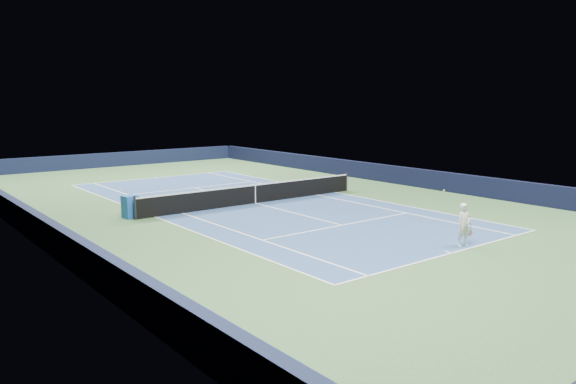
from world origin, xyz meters
TOP-DOWN VIEW (x-y plane):
  - ground at (0.00, 0.00)m, footprint 40.00×40.00m
  - wall_far at (0.00, 19.82)m, footprint 22.00×0.35m
  - wall_right at (10.82, 0.00)m, footprint 0.35×40.00m
  - wall_left at (-10.82, 0.00)m, footprint 0.35×40.00m
  - court_surface at (0.00, 0.00)m, footprint 10.97×23.77m
  - baseline_far at (0.00, 11.88)m, footprint 10.97×0.08m
  - baseline_near at (0.00, -11.88)m, footprint 10.97×0.08m
  - sideline_doubles_right at (5.49, 0.00)m, footprint 0.08×23.77m
  - sideline_doubles_left at (-5.49, 0.00)m, footprint 0.08×23.77m
  - sideline_singles_right at (4.12, 0.00)m, footprint 0.08×23.77m
  - sideline_singles_left at (-4.12, 0.00)m, footprint 0.08×23.77m
  - service_line_far at (0.00, 6.40)m, footprint 8.23×0.08m
  - service_line_near at (0.00, -6.40)m, footprint 8.23×0.08m
  - center_service_line at (0.00, 0.00)m, footprint 0.08×12.80m
  - center_mark_far at (0.00, 11.73)m, footprint 0.08×0.30m
  - center_mark_near at (0.00, -11.73)m, footprint 0.08×0.30m
  - tennis_net at (0.00, 0.00)m, footprint 12.90×0.10m
  - sponsor_cube at (-6.40, 0.53)m, footprint 0.69×0.64m
  - tennis_player at (1.11, -11.55)m, footprint 0.78×1.28m

SIDE VIEW (x-z plane):
  - ground at x=0.00m, z-range 0.00..0.00m
  - court_surface at x=0.00m, z-range 0.00..0.01m
  - baseline_far at x=0.00m, z-range 0.01..0.01m
  - baseline_near at x=0.00m, z-range 0.01..0.01m
  - sideline_doubles_right at x=5.49m, z-range 0.01..0.01m
  - sideline_doubles_left at x=-5.49m, z-range 0.01..0.01m
  - sideline_singles_right at x=4.12m, z-range 0.01..0.01m
  - sideline_singles_left at x=-4.12m, z-range 0.01..0.01m
  - service_line_far at x=0.00m, z-range 0.01..0.01m
  - service_line_near at x=0.00m, z-range 0.01..0.01m
  - center_service_line at x=0.00m, z-range 0.01..0.01m
  - center_mark_far at x=0.00m, z-range 0.01..0.01m
  - center_mark_near at x=0.00m, z-range 0.01..0.01m
  - sponsor_cube at x=-6.40m, z-range 0.00..1.00m
  - tennis_net at x=0.00m, z-range -0.03..1.04m
  - wall_far at x=0.00m, z-range 0.00..1.10m
  - wall_right at x=10.82m, z-range 0.00..1.10m
  - wall_left at x=-10.82m, z-range 0.00..1.10m
  - tennis_player at x=1.11m, z-range -0.18..1.75m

